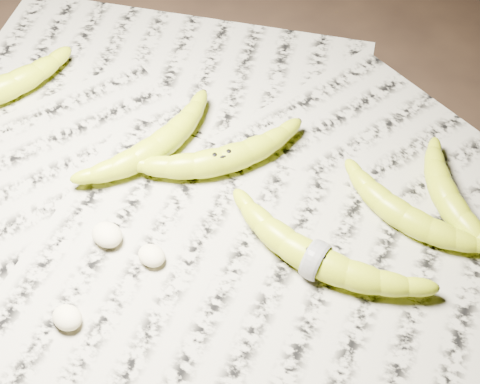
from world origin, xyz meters
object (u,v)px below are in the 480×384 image
Objects in this scene: banana_center at (221,159)px; banana_upper_a at (406,216)px; banana_left_b at (157,145)px; banana_taped at (316,258)px; banana_upper_b at (450,200)px.

banana_center is 0.23m from banana_upper_a.
banana_left_b reaches higher than banana_upper_a.
banana_taped reaches higher than banana_upper_b.
banana_upper_b is at bearing 58.35° from banana_taped.
banana_center is 1.14× the size of banana_upper_a.
banana_taped is 1.28× the size of banana_upper_a.
banana_center is 1.20× the size of banana_upper_b.
banana_upper_b is at bearing 62.33° from banana_upper_a.
banana_upper_a is 0.06m from banana_upper_b.
banana_left_b is at bearing -119.25° from banana_upper_b.
banana_left_b and banana_center have the same top height.
banana_upper_b is (0.03, 0.05, -0.00)m from banana_upper_a.
banana_left_b is 0.08m from banana_center.
banana_center is 0.18m from banana_taped.
banana_taped is 0.18m from banana_upper_b.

